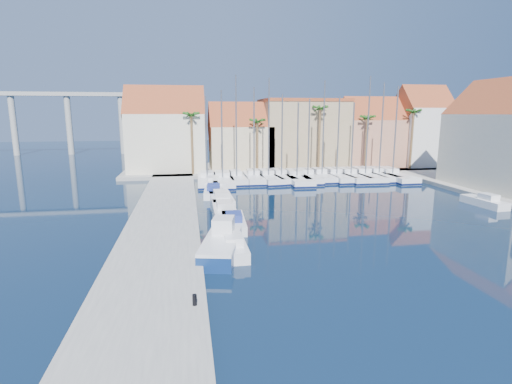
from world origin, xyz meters
The scene contains 38 objects.
ground centered at (0.00, 0.00, 0.00)m, with size 260.00×260.00×0.00m, color black.
quay_west centered at (-9.00, 13.50, 0.25)m, with size 6.00×77.00×0.50m, color gray.
shore_north centered at (10.00, 48.00, 0.25)m, with size 54.00×16.00×0.50m, color gray.
bollard centered at (-6.60, -1.03, 0.78)m, with size 0.22×0.22×0.55m, color black.
fishing_boat centered at (-4.60, 7.26, 0.77)m, with size 3.65×6.96×2.32m.
motorboat_west_0 centered at (-3.78, 7.51, 0.51)m, with size 1.78×5.49×1.40m.
motorboat_west_1 centered at (-3.01, 13.66, 0.51)m, with size 2.22×5.98×1.40m.
motorboat_west_2 centered at (-3.39, 18.33, 0.51)m, with size 2.18×6.59×1.40m.
motorboat_west_3 centered at (-3.25, 23.69, 0.51)m, with size 2.45×7.18×1.40m.
motorboat_west_4 centered at (-3.78, 27.84, 0.51)m, with size 2.72×6.85×1.40m.
motorboat_west_5 centered at (-3.47, 33.88, 0.51)m, with size 2.07×6.45×1.40m.
motorboat_east_1 centered at (24.01, 17.18, 0.51)m, with size 2.06×5.29×1.40m.
sailboat_0 centered at (-4.14, 35.79, 0.58)m, with size 2.89×9.99×11.89m.
sailboat_1 centered at (-2.05, 35.54, 0.57)m, with size 3.34×11.16×12.66m.
sailboat_2 centered at (-0.02, 36.39, 0.66)m, with size 2.40×8.46×14.69m.
sailboat_3 centered at (2.53, 36.63, 0.61)m, with size 2.66×9.01×13.13m.
sailboat_4 centered at (4.50, 36.36, 0.62)m, with size 3.28×9.78×14.37m.
sailboat_5 centered at (6.45, 36.56, 0.59)m, with size 3.18×9.58×12.28m.
sailboat_6 centered at (8.44, 35.39, 0.55)m, with size 3.42×11.31×11.07m.
sailboat_7 centered at (10.34, 36.23, 0.58)m, with size 3.18×9.95×11.58m.
sailboat_8 centered at (12.52, 36.46, 0.63)m, with size 2.52×8.94×14.14m.
sailboat_9 centered at (14.68, 36.26, 0.58)m, with size 2.87×10.02×11.98m.
sailboat_10 centered at (16.70, 35.88, 0.56)m, with size 3.16×10.49×11.12m.
sailboat_11 centered at (19.08, 36.12, 0.60)m, with size 3.29×11.14×14.78m.
sailboat_12 centered at (21.18, 36.00, 0.61)m, with size 2.92×9.99×13.92m.
sailboat_13 centered at (22.92, 35.30, 0.58)m, with size 3.22×11.51×13.43m.
building_0 centered at (-10.00, 47.00, 6.52)m, with size 12.30×9.00×13.50m.
building_1 centered at (2.00, 47.00, 5.30)m, with size 10.30×8.00×11.00m.
building_2 centered at (13.00, 48.00, 6.26)m, with size 14.20×10.20×11.50m.
building_3 centered at (25.00, 47.00, 5.86)m, with size 10.30×8.00×12.00m.
building_4 centered at (34.00, 46.00, 6.97)m, with size 8.30×8.00×14.00m.
building_6 centered at (32.00, 24.00, 6.52)m, with size 9.00×14.30×13.50m.
palm_0 centered at (-6.00, 42.00, 9.08)m, with size 2.60×2.60×10.15m.
palm_1 centered at (4.00, 42.00, 8.14)m, with size 2.60×2.60×9.15m.
palm_2 centered at (14.00, 42.00, 10.02)m, with size 2.60×2.60×11.15m.
palm_3 centered at (22.00, 42.00, 8.61)m, with size 2.60×2.60×9.65m.
palm_4 centered at (30.00, 42.00, 9.55)m, with size 2.60×2.60×10.65m.
viaduct centered at (-39.07, 82.00, 10.25)m, with size 48.00×2.20×14.45m.
Camera 1 is at (-6.70, -19.15, 9.63)m, focal length 28.00 mm.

